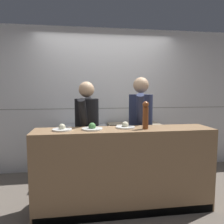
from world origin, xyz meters
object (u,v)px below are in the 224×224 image
object	(u,v)px
oven_range	(84,153)
plated_dish_appetiser	(92,128)
chefs_knife	(119,126)
chef_head_cook	(87,133)
chef_sous	(140,129)
plated_dish_main	(62,129)
stock_pot	(87,120)
mixing_bowl_steel	(142,121)
plated_dish_dessert	(125,126)
pepper_mill	(146,115)

from	to	relation	value
oven_range	plated_dish_appetiser	world-z (taller)	plated_dish_appetiser
chefs_knife	chef_head_cook	xyz separation A→B (m)	(-0.56, -0.52, -0.01)
chef_head_cook	chef_sous	world-z (taller)	chef_sous
plated_dish_main	chef_head_cook	xyz separation A→B (m)	(0.30, 0.44, -0.15)
stock_pot	mixing_bowl_steel	world-z (taller)	stock_pot
plated_dish_main	mixing_bowl_steel	bearing A→B (deg)	41.16
plated_dish_dessert	plated_dish_main	bearing A→B (deg)	-176.04
oven_range	plated_dish_appetiser	size ratio (longest dim) A/B	3.52
chefs_knife	plated_dish_main	xyz separation A→B (m)	(-0.86, -0.97, 0.14)
mixing_bowl_steel	pepper_mill	size ratio (longest dim) A/B	0.69
plated_dish_dessert	pepper_mill	bearing A→B (deg)	-25.92
plated_dish_appetiser	pepper_mill	size ratio (longest dim) A/B	0.74
mixing_bowl_steel	plated_dish_dessert	bearing A→B (deg)	-116.17
stock_pot	chef_sous	bearing A→B (deg)	-41.91
plated_dish_dessert	mixing_bowl_steel	bearing A→B (deg)	63.83
stock_pot	plated_dish_main	xyz separation A→B (m)	(-0.32, -1.14, 0.07)
plated_dish_appetiser	plated_dish_dessert	distance (m)	0.41
chefs_knife	plated_dish_main	size ratio (longest dim) A/B	1.73
plated_dish_main	pepper_mill	xyz separation A→B (m)	(0.98, -0.06, 0.16)
plated_dish_main	pepper_mill	world-z (taller)	pepper_mill
stock_pot	chefs_knife	size ratio (longest dim) A/B	0.71
plated_dish_main	plated_dish_dessert	size ratio (longest dim) A/B	0.96
stock_pot	chef_head_cook	bearing A→B (deg)	-91.54
mixing_bowl_steel	pepper_mill	bearing A→B (deg)	-104.39
mixing_bowl_steel	plated_dish_dessert	xyz separation A→B (m)	(-0.53, -1.07, 0.10)
oven_range	plated_dish_dessert	distance (m)	1.30
stock_pot	chefs_knife	distance (m)	0.57
pepper_mill	chef_sous	distance (m)	0.60
chef_sous	pepper_mill	bearing A→B (deg)	-82.55
pepper_mill	stock_pot	bearing A→B (deg)	118.97
plated_dish_main	chef_sous	distance (m)	1.18
chef_sous	stock_pot	bearing A→B (deg)	155.23
mixing_bowl_steel	chef_sous	size ratio (longest dim) A/B	0.14
plated_dish_main	plated_dish_dessert	bearing A→B (deg)	3.96
chefs_knife	plated_dish_appetiser	size ratio (longest dim) A/B	1.60
pepper_mill	chef_head_cook	size ratio (longest dim) A/B	0.21
plated_dish_main	pepper_mill	bearing A→B (deg)	-3.26
mixing_bowl_steel	plated_dish_appetiser	size ratio (longest dim) A/B	0.94
chefs_knife	chef_sous	world-z (taller)	chef_sous
plated_dish_appetiser	stock_pot	bearing A→B (deg)	91.44
stock_pot	chef_sous	world-z (taller)	chef_sous
oven_range	stock_pot	xyz separation A→B (m)	(0.05, 0.06, 0.54)
stock_pot	chef_head_cook	size ratio (longest dim) A/B	0.17
stock_pot	mixing_bowl_steel	xyz separation A→B (m)	(0.97, -0.02, -0.03)
oven_range	chef_sous	world-z (taller)	chef_sous
oven_range	plated_dish_main	bearing A→B (deg)	-103.82
stock_pot	chefs_knife	xyz separation A→B (m)	(0.54, -0.18, -0.08)
plated_dish_dessert	chef_head_cook	size ratio (longest dim) A/B	0.15
plated_dish_main	chef_sous	world-z (taller)	chef_sous
stock_pot	chef_head_cook	xyz separation A→B (m)	(-0.02, -0.70, -0.08)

